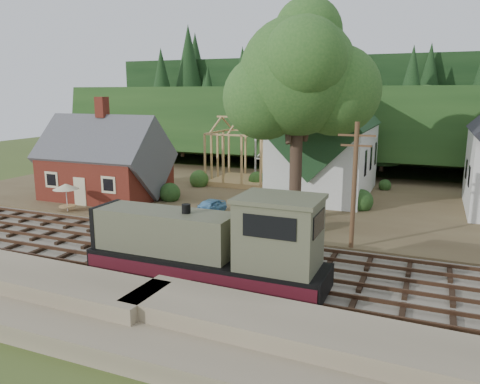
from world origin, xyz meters
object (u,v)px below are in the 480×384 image
at_px(patio_set, 66,188).
at_px(car_blue, 208,208).
at_px(car_green, 84,185).
at_px(locomotive, 213,247).

bearing_deg(patio_set, car_blue, 15.90).
height_order(car_green, patio_set, patio_set).
height_order(car_blue, patio_set, patio_set).
height_order(locomotive, patio_set, locomotive).
height_order(car_blue, car_green, car_blue).
distance_m(locomotive, car_green, 26.21).
xyz_separation_m(locomotive, patio_set, (-17.18, 8.54, 0.07)).
bearing_deg(patio_set, locomotive, -26.44).
height_order(locomotive, car_blue, locomotive).
height_order(locomotive, car_green, locomotive).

